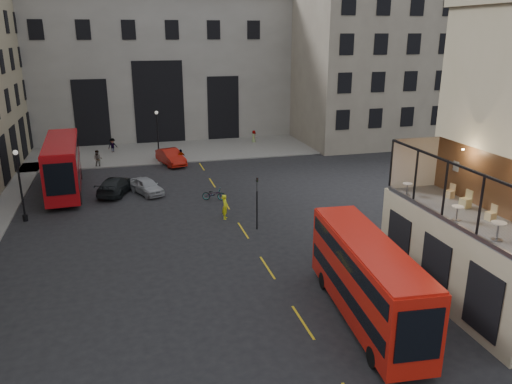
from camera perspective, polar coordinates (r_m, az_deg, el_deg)
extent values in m
plane|color=black|center=(25.40, 9.72, -13.82)|extent=(140.00, 140.00, 0.00)
cube|color=black|center=(26.77, 19.79, -8.09)|extent=(0.08, 9.20, 3.00)
cube|color=brown|center=(27.17, 25.88, 0.69)|extent=(0.04, 10.00, 2.90)
cube|color=beige|center=(30.14, 17.67, 3.20)|extent=(3.00, 0.04, 2.90)
cube|color=black|center=(25.89, 23.83, 3.52)|extent=(3.00, 10.00, 0.04)
cube|color=slate|center=(25.77, 20.45, -2.66)|extent=(0.12, 10.00, 0.18)
cube|color=black|center=(24.99, 21.12, 3.27)|extent=(0.12, 10.00, 0.10)
cube|color=beige|center=(29.48, 21.88, 2.74)|extent=(0.04, 0.45, 0.55)
cylinder|color=#FFD899|center=(27.91, 22.59, 4.51)|extent=(0.12, 0.12, 0.05)
cube|color=tan|center=(27.52, 22.47, -7.11)|extent=(3.00, 11.00, 4.50)
cube|color=slate|center=(26.69, 23.05, -2.62)|extent=(3.00, 10.00, 0.10)
cube|color=#9C9891|center=(67.75, -11.57, 13.87)|extent=(34.00, 10.00, 18.00)
cube|color=black|center=(63.13, -11.02, 9.99)|extent=(6.00, 0.12, 10.00)
cube|color=black|center=(63.20, -18.28, 8.52)|extent=(4.00, 0.12, 8.00)
cube|color=black|center=(64.35, -3.76, 9.51)|extent=(4.00, 0.12, 8.00)
cube|color=gray|center=(66.50, 11.68, 14.66)|extent=(16.00, 18.00, 20.00)
cube|color=slate|center=(59.06, -11.31, 4.57)|extent=(40.00, 12.00, 0.12)
cylinder|color=black|center=(34.69, 0.11, -2.11)|extent=(0.10, 0.10, 2.80)
imported|color=black|center=(34.09, 0.11, 0.89)|extent=(0.16, 0.20, 1.00)
cylinder|color=black|center=(49.21, -21.01, 2.70)|extent=(0.10, 0.10, 2.80)
imported|color=black|center=(48.79, -21.26, 4.85)|extent=(0.16, 0.20, 1.00)
cylinder|color=black|center=(39.67, -25.29, 0.38)|extent=(0.14, 0.14, 5.00)
cylinder|color=black|center=(40.33, -24.87, -2.68)|extent=(0.36, 0.36, 0.50)
sphere|color=silver|center=(39.04, -25.80, 4.09)|extent=(0.36, 0.36, 0.36)
cylinder|color=black|center=(54.65, -11.15, 6.15)|extent=(0.14, 0.14, 5.00)
cylinder|color=black|center=(55.13, -11.01, 3.86)|extent=(0.36, 0.36, 0.50)
sphere|color=silver|center=(54.19, -11.32, 8.89)|extent=(0.36, 0.36, 0.36)
cube|color=#BA160C|center=(24.38, 12.55, -9.63)|extent=(3.18, 10.26, 3.58)
cube|color=black|center=(24.61, 12.47, -10.67)|extent=(3.17, 9.71, 0.73)
cube|color=black|center=(23.90, 12.73, -7.28)|extent=(3.17, 9.71, 0.73)
cube|color=#BA160C|center=(23.61, 12.84, -5.70)|extent=(3.07, 10.05, 0.11)
cylinder|color=black|center=(27.50, 7.74, -10.00)|extent=(0.34, 0.94, 0.92)
cylinder|color=black|center=(28.15, 11.78, -9.54)|extent=(0.34, 0.94, 0.92)
cylinder|color=black|center=(22.13, 13.25, -17.92)|extent=(0.34, 0.94, 0.92)
cylinder|color=black|center=(22.93, 18.20, -16.99)|extent=(0.34, 0.94, 0.92)
cube|color=#A90B10|center=(45.82, -21.20, 2.95)|extent=(3.18, 11.47, 4.02)
cube|color=black|center=(45.95, -21.13, 2.27)|extent=(3.18, 10.85, 0.83)
cube|color=black|center=(45.54, -21.38, 4.45)|extent=(3.18, 10.85, 0.83)
cube|color=#A90B10|center=(45.38, -21.49, 5.44)|extent=(3.06, 11.24, 0.12)
cylinder|color=black|center=(49.88, -22.15, 1.70)|extent=(0.34, 1.05, 1.03)
cylinder|color=black|center=(49.75, -19.47, 1.96)|extent=(0.34, 1.05, 1.03)
cylinder|color=black|center=(42.60, -22.68, -0.97)|extent=(0.34, 1.05, 1.03)
cylinder|color=black|center=(42.44, -19.55, -0.67)|extent=(0.34, 1.05, 1.03)
imported|color=#A3A6AB|center=(43.61, -12.39, 0.68)|extent=(3.14, 4.35, 1.38)
imported|color=#A4140A|center=(52.90, -9.71, 3.97)|extent=(2.94, 5.19, 1.62)
imported|color=black|center=(44.26, -15.73, 0.73)|extent=(3.68, 5.45, 1.47)
imported|color=gray|center=(41.20, -4.85, -0.25)|extent=(2.01, 1.26, 1.00)
imported|color=yellow|center=(36.86, -3.56, -1.70)|extent=(0.63, 0.78, 1.86)
imported|color=gray|center=(53.29, -17.62, 3.61)|extent=(1.01, 0.85, 1.84)
imported|color=gray|center=(59.41, -16.06, 5.09)|extent=(1.29, 1.07, 1.73)
imported|color=gray|center=(52.36, -8.55, 3.93)|extent=(1.08, 0.79, 1.70)
imported|color=gray|center=(62.62, -0.25, 6.34)|extent=(0.68, 0.87, 1.58)
cylinder|color=beige|center=(23.87, 26.03, -3.19)|extent=(0.65, 0.65, 0.04)
cylinder|color=slate|center=(24.01, 25.90, -4.07)|extent=(0.09, 0.09, 0.76)
cylinder|color=slate|center=(24.14, 25.78, -4.92)|extent=(0.48, 0.48, 0.03)
cylinder|color=white|center=(25.65, 22.08, -1.56)|extent=(0.56, 0.56, 0.04)
cylinder|color=slate|center=(25.75, 21.99, -2.26)|extent=(0.07, 0.07, 0.66)
cylinder|color=slate|center=(25.86, 21.91, -2.96)|extent=(0.41, 0.41, 0.03)
cylinder|color=beige|center=(28.76, 16.94, 0.92)|extent=(0.53, 0.53, 0.04)
cylinder|color=slate|center=(28.85, 16.89, 0.32)|extent=(0.07, 0.07, 0.62)
cylinder|color=slate|center=(28.94, 16.83, -0.27)|extent=(0.39, 0.39, 0.03)
cube|color=tan|center=(26.41, 25.22, -2.52)|extent=(0.43, 0.43, 0.41)
cube|color=tan|center=(26.41, 25.59, -1.67)|extent=(0.08, 0.39, 0.37)
cube|color=tan|center=(27.81, 22.80, -1.16)|extent=(0.52, 0.52, 0.48)
cube|color=tan|center=(27.82, 23.20, -0.21)|extent=(0.12, 0.45, 0.43)
cube|color=tan|center=(29.11, 21.26, -0.23)|extent=(0.46, 0.46, 0.41)
cube|color=tan|center=(29.13, 21.57, 0.55)|extent=(0.12, 0.38, 0.37)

